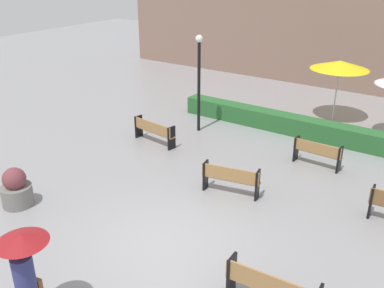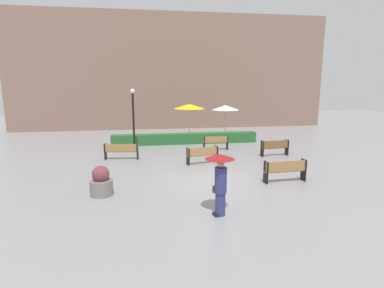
{
  "view_description": "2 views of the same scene",
  "coord_description": "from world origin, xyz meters",
  "px_view_note": "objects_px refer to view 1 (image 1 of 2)",
  "views": [
    {
      "loc": [
        5.36,
        -6.59,
        6.33
      ],
      "look_at": [
        -1.18,
        2.97,
        1.24
      ],
      "focal_mm": 39.64,
      "sensor_mm": 36.0,
      "label": 1
    },
    {
      "loc": [
        -2.81,
        -12.45,
        4.18
      ],
      "look_at": [
        -0.39,
        2.68,
        1.11
      ],
      "focal_mm": 29.3,
      "sensor_mm": 36.0,
      "label": 2
    }
  ],
  "objects_px": {
    "bench_far_left": "(154,130)",
    "lamp_post": "(199,73)",
    "bench_back_row": "(317,152)",
    "pedestrian_with_umbrella": "(25,270)",
    "planter_pot": "(16,189)",
    "bench_mid_center": "(231,178)",
    "patio_umbrella_yellow": "(340,65)"
  },
  "relations": [
    {
      "from": "bench_back_row",
      "to": "patio_umbrella_yellow",
      "type": "bearing_deg",
      "value": 101.09
    },
    {
      "from": "bench_far_left",
      "to": "pedestrian_with_umbrella",
      "type": "xyz_separation_m",
      "value": [
        3.52,
        -7.91,
        0.75
      ]
    },
    {
      "from": "bench_far_left",
      "to": "planter_pot",
      "type": "relative_size",
      "value": 1.67
    },
    {
      "from": "pedestrian_with_umbrella",
      "to": "bench_far_left",
      "type": "bearing_deg",
      "value": 114.01
    },
    {
      "from": "planter_pot",
      "to": "lamp_post",
      "type": "distance_m",
      "value": 7.81
    },
    {
      "from": "bench_back_row",
      "to": "bench_far_left",
      "type": "distance_m",
      "value": 5.84
    },
    {
      "from": "pedestrian_with_umbrella",
      "to": "planter_pot",
      "type": "xyz_separation_m",
      "value": [
        -3.93,
        2.41,
        -0.78
      ]
    },
    {
      "from": "bench_back_row",
      "to": "lamp_post",
      "type": "distance_m",
      "value": 5.32
    },
    {
      "from": "bench_far_left",
      "to": "bench_mid_center",
      "type": "distance_m",
      "value": 4.5
    },
    {
      "from": "planter_pot",
      "to": "bench_far_left",
      "type": "bearing_deg",
      "value": 85.75
    },
    {
      "from": "bench_mid_center",
      "to": "bench_far_left",
      "type": "bearing_deg",
      "value": 158.54
    },
    {
      "from": "lamp_post",
      "to": "pedestrian_with_umbrella",
      "type": "bearing_deg",
      "value": -73.89
    },
    {
      "from": "bench_mid_center",
      "to": "lamp_post",
      "type": "xyz_separation_m",
      "value": [
        -3.53,
        3.66,
        1.79
      ]
    },
    {
      "from": "bench_mid_center",
      "to": "pedestrian_with_umbrella",
      "type": "bearing_deg",
      "value": -96.05
    },
    {
      "from": "bench_far_left",
      "to": "bench_mid_center",
      "type": "relative_size",
      "value": 1.1
    },
    {
      "from": "bench_mid_center",
      "to": "planter_pot",
      "type": "relative_size",
      "value": 1.52
    },
    {
      "from": "planter_pot",
      "to": "lamp_post",
      "type": "relative_size",
      "value": 0.3
    },
    {
      "from": "bench_back_row",
      "to": "pedestrian_with_umbrella",
      "type": "relative_size",
      "value": 0.81
    },
    {
      "from": "lamp_post",
      "to": "patio_umbrella_yellow",
      "type": "distance_m",
      "value": 5.88
    },
    {
      "from": "bench_far_left",
      "to": "lamp_post",
      "type": "relative_size",
      "value": 0.5
    },
    {
      "from": "planter_pot",
      "to": "lamp_post",
      "type": "xyz_separation_m",
      "value": [
        1.07,
        7.51,
        1.83
      ]
    },
    {
      "from": "bench_mid_center",
      "to": "pedestrian_with_umbrella",
      "type": "xyz_separation_m",
      "value": [
        -0.66,
        -6.26,
        0.74
      ]
    },
    {
      "from": "bench_far_left",
      "to": "pedestrian_with_umbrella",
      "type": "bearing_deg",
      "value": -65.99
    },
    {
      "from": "bench_far_left",
      "to": "lamp_post",
      "type": "distance_m",
      "value": 2.79
    },
    {
      "from": "pedestrian_with_umbrella",
      "to": "planter_pot",
      "type": "distance_m",
      "value": 4.67
    },
    {
      "from": "bench_far_left",
      "to": "pedestrian_with_umbrella",
      "type": "height_order",
      "value": "pedestrian_with_umbrella"
    },
    {
      "from": "pedestrian_with_umbrella",
      "to": "planter_pot",
      "type": "height_order",
      "value": "pedestrian_with_umbrella"
    },
    {
      "from": "bench_far_left",
      "to": "lamp_post",
      "type": "height_order",
      "value": "lamp_post"
    },
    {
      "from": "bench_far_left",
      "to": "bench_mid_center",
      "type": "height_order",
      "value": "bench_mid_center"
    },
    {
      "from": "bench_far_left",
      "to": "planter_pot",
      "type": "xyz_separation_m",
      "value": [
        -0.41,
        -5.5,
        -0.02
      ]
    },
    {
      "from": "patio_umbrella_yellow",
      "to": "bench_back_row",
      "type": "bearing_deg",
      "value": -78.91
    },
    {
      "from": "patio_umbrella_yellow",
      "to": "bench_far_left",
      "type": "bearing_deg",
      "value": -126.79
    }
  ]
}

